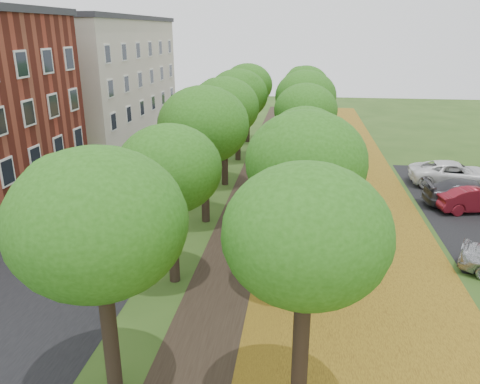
% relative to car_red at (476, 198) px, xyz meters
% --- Properties ---
extents(street_asphalt, '(8.00, 70.00, 0.01)m').
position_rel_car_red_xyz_m(street_asphalt, '(-19.23, -0.26, -0.70)').
color(street_asphalt, black).
rests_on(street_asphalt, ground).
extents(footpath, '(3.20, 70.00, 0.01)m').
position_rel_car_red_xyz_m(footpath, '(-11.73, -0.26, -0.70)').
color(footpath, black).
rests_on(footpath, ground).
extents(leaf_verge, '(7.50, 70.00, 0.01)m').
position_rel_car_red_xyz_m(leaf_verge, '(-6.73, -0.26, -0.70)').
color(leaf_verge, '#9F781D').
rests_on(leaf_verge, ground).
extents(tree_row_west, '(3.97, 33.97, 6.31)m').
position_rel_car_red_xyz_m(tree_row_west, '(-13.93, -0.26, 3.89)').
color(tree_row_west, black).
rests_on(tree_row_west, ground).
extents(tree_row_east, '(3.97, 33.97, 6.31)m').
position_rel_car_red_xyz_m(tree_row_east, '(-9.13, -0.26, 3.89)').
color(tree_row_east, black).
rests_on(tree_row_east, ground).
extents(building_cream, '(10.30, 20.30, 10.40)m').
position_rel_car_red_xyz_m(building_cream, '(-28.73, 17.74, 4.50)').
color(building_cream, beige).
rests_on(building_cream, ground).
extents(car_red, '(4.50, 2.40, 1.41)m').
position_rel_car_red_xyz_m(car_red, '(0.00, 0.00, 0.00)').
color(car_red, maroon).
rests_on(car_red, ground).
extents(car_grey, '(5.09, 2.27, 1.45)m').
position_rel_car_red_xyz_m(car_grey, '(-0.04, 0.57, 0.02)').
color(car_grey, '#323136').
rests_on(car_grey, ground).
extents(car_white, '(5.38, 2.59, 1.48)m').
position_rel_car_red_xyz_m(car_white, '(0.18, 4.45, 0.03)').
color(car_white, white).
rests_on(car_white, ground).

